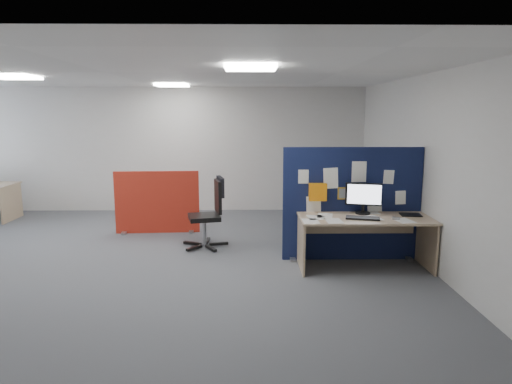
{
  "coord_description": "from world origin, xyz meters",
  "views": [
    {
      "loc": [
        1.98,
        -6.5,
        2.15
      ],
      "look_at": [
        2.08,
        0.11,
        1.0
      ],
      "focal_mm": 32.0,
      "sensor_mm": 36.0,
      "label": 1
    }
  ],
  "objects_px": {
    "navy_divider": "(351,204)",
    "office_chair": "(211,208)",
    "monitor_main": "(363,197)",
    "red_divider": "(157,203)",
    "main_desk": "(364,228)"
  },
  "relations": [
    {
      "from": "monitor_main",
      "to": "red_divider",
      "type": "bearing_deg",
      "value": 165.78
    },
    {
      "from": "navy_divider",
      "to": "main_desk",
      "type": "distance_m",
      "value": 0.46
    },
    {
      "from": "monitor_main",
      "to": "office_chair",
      "type": "relative_size",
      "value": 0.45
    },
    {
      "from": "red_divider",
      "to": "navy_divider",
      "type": "bearing_deg",
      "value": -29.7
    },
    {
      "from": "red_divider",
      "to": "monitor_main",
      "type": "bearing_deg",
      "value": -31.26
    },
    {
      "from": "main_desk",
      "to": "red_divider",
      "type": "bearing_deg",
      "value": 149.48
    },
    {
      "from": "navy_divider",
      "to": "office_chair",
      "type": "relative_size",
      "value": 1.8
    },
    {
      "from": "red_divider",
      "to": "main_desk",
      "type": "bearing_deg",
      "value": -33.73
    },
    {
      "from": "navy_divider",
      "to": "red_divider",
      "type": "bearing_deg",
      "value": 153.51
    },
    {
      "from": "navy_divider",
      "to": "main_desk",
      "type": "xyz_separation_m",
      "value": [
        0.12,
        -0.35,
        -0.27
      ]
    },
    {
      "from": "navy_divider",
      "to": "monitor_main",
      "type": "relative_size",
      "value": 4.04
    },
    {
      "from": "navy_divider",
      "to": "monitor_main",
      "type": "bearing_deg",
      "value": -52.92
    },
    {
      "from": "navy_divider",
      "to": "office_chair",
      "type": "distance_m",
      "value": 2.2
    },
    {
      "from": "office_chair",
      "to": "main_desk",
      "type": "bearing_deg",
      "value": -37.68
    },
    {
      "from": "main_desk",
      "to": "red_divider",
      "type": "height_order",
      "value": "red_divider"
    }
  ]
}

